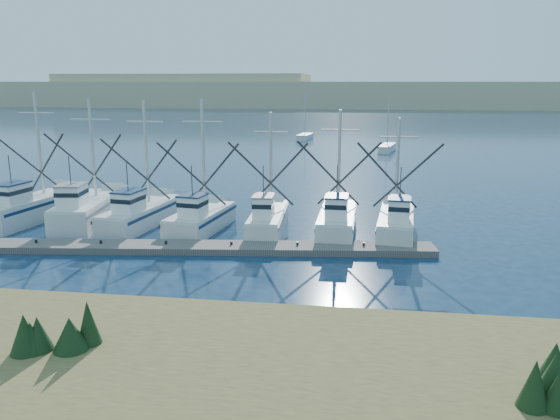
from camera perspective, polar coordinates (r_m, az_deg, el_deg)
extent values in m
plane|color=#0D223A|center=(26.43, 5.46, -9.11)|extent=(500.00, 500.00, 0.00)
cube|color=#4C422D|center=(19.30, -21.59, -16.34)|extent=(40.00, 10.00, 1.60)
cube|color=#655F5B|center=(33.78, -10.16, -3.86)|extent=(30.57, 5.35, 0.41)
cube|color=tan|center=(234.49, 7.85, 11.93)|extent=(360.00, 60.00, 10.00)
cube|color=silver|center=(44.30, -24.33, 0.06)|extent=(3.91, 9.19, 1.63)
cube|color=white|center=(42.13, -26.15, 1.44)|extent=(1.79, 2.38, 1.50)
cylinder|color=#B7B2A8|center=(44.85, -23.88, 6.30)|extent=(0.22, 0.22, 7.66)
cube|color=silver|center=(41.73, -19.39, -0.22)|extent=(3.69, 8.34, 1.69)
cube|color=white|center=(39.62, -20.91, 1.33)|extent=(1.82, 2.14, 1.50)
cylinder|color=#B7B2A8|center=(42.20, -19.00, 6.04)|extent=(0.22, 0.22, 7.12)
cube|color=silver|center=(40.24, -14.19, -0.59)|extent=(3.65, 8.65, 1.36)
cube|color=white|center=(38.00, -15.51, 0.74)|extent=(1.71, 2.23, 1.50)
cylinder|color=#B7B2A8|center=(40.77, -13.79, 5.86)|extent=(0.22, 0.22, 7.37)
cube|color=silver|center=(38.04, -8.26, -1.17)|extent=(3.55, 7.08, 1.28)
cube|color=white|center=(36.10, -9.09, 0.29)|extent=(1.72, 1.85, 1.50)
cylinder|color=#B7B2A8|center=(38.29, -8.01, 5.71)|extent=(0.22, 0.22, 7.60)
cube|color=silver|center=(37.33, -1.24, -1.26)|extent=(2.36, 7.48, 1.34)
cube|color=white|center=(35.17, -1.74, 0.21)|extent=(1.28, 1.85, 1.50)
cylinder|color=#B7B2A8|center=(37.77, -0.97, 5.12)|extent=(0.22, 0.22, 6.68)
cube|color=silver|center=(37.02, 5.98, -1.38)|extent=(2.49, 7.73, 1.44)
cube|color=white|center=(34.76, 5.92, 0.16)|extent=(1.38, 1.90, 1.50)
cylinder|color=#B7B2A8|center=(37.50, 6.20, 5.21)|extent=(0.22, 0.22, 6.77)
cube|color=silver|center=(36.92, 12.02, -1.64)|extent=(2.91, 7.47, 1.44)
cube|color=white|center=(34.76, 12.34, -0.09)|extent=(1.45, 1.90, 1.50)
cylinder|color=#B7B2A8|center=(37.37, 12.17, 4.57)|extent=(0.22, 0.22, 6.27)
cube|color=silver|center=(82.28, 11.12, 6.34)|extent=(2.95, 6.66, 0.90)
cylinder|color=#B7B2A8|center=(82.20, 11.24, 9.17)|extent=(0.12, 0.12, 7.20)
cube|color=silver|center=(97.25, 2.61, 7.61)|extent=(2.68, 5.83, 0.90)
cylinder|color=#B7B2A8|center=(97.23, 2.65, 10.00)|extent=(0.12, 0.12, 7.20)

